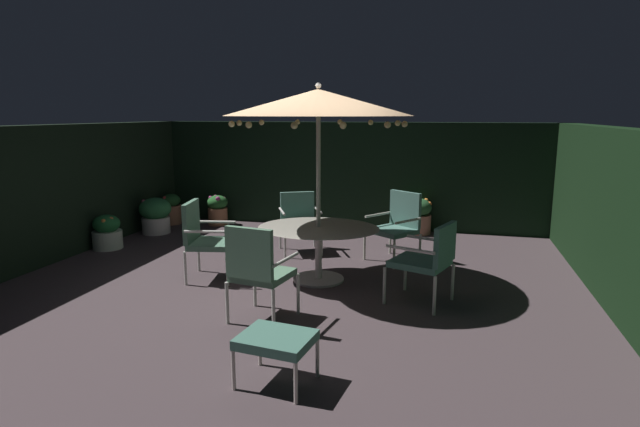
{
  "coord_description": "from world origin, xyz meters",
  "views": [
    {
      "loc": [
        1.91,
        -5.97,
        2.15
      ],
      "look_at": [
        0.29,
        0.3,
        0.87
      ],
      "focal_mm": 28.6,
      "sensor_mm": 36.0,
      "label": 1
    }
  ],
  "objects_px": {
    "patio_chair_east": "(299,217)",
    "patio_chair_southeast": "(203,235)",
    "patio_chair_north": "(428,257)",
    "potted_plant_right_near": "(218,209)",
    "patio_dining_table": "(318,238)",
    "potted_plant_back_center": "(107,232)",
    "potted_plant_left_near": "(171,209)",
    "potted_plant_right_far": "(418,216)",
    "patio_umbrella": "(318,103)",
    "ottoman_footrest": "(276,341)",
    "potted_plant_front_corner": "(155,214)",
    "patio_chair_northeast": "(398,222)",
    "patio_chair_south": "(257,267)"
  },
  "relations": [
    {
      "from": "patio_umbrella",
      "to": "potted_plant_right_near",
      "type": "height_order",
      "value": "patio_umbrella"
    },
    {
      "from": "patio_chair_south",
      "to": "potted_plant_left_near",
      "type": "xyz_separation_m",
      "value": [
        -3.43,
        4.11,
        -0.3
      ]
    },
    {
      "from": "patio_chair_northeast",
      "to": "potted_plant_right_near",
      "type": "bearing_deg",
      "value": 156.91
    },
    {
      "from": "patio_dining_table",
      "to": "potted_plant_front_corner",
      "type": "xyz_separation_m",
      "value": [
        -3.54,
        1.84,
        -0.22
      ]
    },
    {
      "from": "patio_dining_table",
      "to": "patio_chair_southeast",
      "type": "bearing_deg",
      "value": -168.68
    },
    {
      "from": "patio_umbrella",
      "to": "potted_plant_front_corner",
      "type": "height_order",
      "value": "patio_umbrella"
    },
    {
      "from": "patio_dining_table",
      "to": "potted_plant_back_center",
      "type": "bearing_deg",
      "value": 169.53
    },
    {
      "from": "ottoman_footrest",
      "to": "potted_plant_left_near",
      "type": "bearing_deg",
      "value": 127.56
    },
    {
      "from": "patio_chair_east",
      "to": "patio_chair_north",
      "type": "bearing_deg",
      "value": -41.58
    },
    {
      "from": "patio_dining_table",
      "to": "potted_plant_right_near",
      "type": "relative_size",
      "value": 2.71
    },
    {
      "from": "potted_plant_front_corner",
      "to": "patio_chair_south",
      "type": "bearing_deg",
      "value": -45.37
    },
    {
      "from": "patio_chair_north",
      "to": "patio_chair_east",
      "type": "height_order",
      "value": "patio_chair_north"
    },
    {
      "from": "patio_chair_northeast",
      "to": "patio_chair_southeast",
      "type": "relative_size",
      "value": 0.98
    },
    {
      "from": "potted_plant_right_far",
      "to": "patio_umbrella",
      "type": "bearing_deg",
      "value": -109.71
    },
    {
      "from": "patio_chair_north",
      "to": "ottoman_footrest",
      "type": "relative_size",
      "value": 1.53
    },
    {
      "from": "ottoman_footrest",
      "to": "patio_chair_north",
      "type": "bearing_deg",
      "value": 62.57
    },
    {
      "from": "patio_umbrella",
      "to": "patio_chair_northeast",
      "type": "relative_size",
      "value": 2.49
    },
    {
      "from": "patio_umbrella",
      "to": "patio_chair_southeast",
      "type": "height_order",
      "value": "patio_umbrella"
    },
    {
      "from": "patio_dining_table",
      "to": "ottoman_footrest",
      "type": "bearing_deg",
      "value": -82.74
    },
    {
      "from": "patio_chair_east",
      "to": "potted_plant_front_corner",
      "type": "bearing_deg",
      "value": 170.28
    },
    {
      "from": "patio_dining_table",
      "to": "patio_chair_east",
      "type": "bearing_deg",
      "value": 116.35
    },
    {
      "from": "patio_chair_south",
      "to": "potted_plant_front_corner",
      "type": "relative_size",
      "value": 1.6
    },
    {
      "from": "patio_umbrella",
      "to": "potted_plant_front_corner",
      "type": "distance_m",
      "value": 4.43
    },
    {
      "from": "patio_umbrella",
      "to": "patio_chair_southeast",
      "type": "relative_size",
      "value": 2.45
    },
    {
      "from": "patio_chair_east",
      "to": "potted_plant_right_far",
      "type": "relative_size",
      "value": 1.42
    },
    {
      "from": "patio_chair_north",
      "to": "potted_plant_right_near",
      "type": "bearing_deg",
      "value": 141.87
    },
    {
      "from": "patio_chair_northeast",
      "to": "patio_chair_south",
      "type": "bearing_deg",
      "value": -112.99
    },
    {
      "from": "potted_plant_right_far",
      "to": "patio_chair_northeast",
      "type": "bearing_deg",
      "value": -95.89
    },
    {
      "from": "potted_plant_back_center",
      "to": "potted_plant_left_near",
      "type": "distance_m",
      "value": 1.94
    },
    {
      "from": "patio_chair_southeast",
      "to": "patio_chair_northeast",
      "type": "bearing_deg",
      "value": 32.59
    },
    {
      "from": "potted_plant_left_near",
      "to": "patio_chair_southeast",
      "type": "bearing_deg",
      "value": -52.94
    },
    {
      "from": "patio_chair_east",
      "to": "potted_plant_right_far",
      "type": "bearing_deg",
      "value": 43.61
    },
    {
      "from": "potted_plant_right_far",
      "to": "potted_plant_right_near",
      "type": "distance_m",
      "value": 3.85
    },
    {
      "from": "patio_chair_south",
      "to": "potted_plant_back_center",
      "type": "xyz_separation_m",
      "value": [
        -3.44,
        2.17,
        -0.33
      ]
    },
    {
      "from": "potted_plant_front_corner",
      "to": "potted_plant_left_near",
      "type": "xyz_separation_m",
      "value": [
        -0.14,
        0.78,
        -0.04
      ]
    },
    {
      "from": "potted_plant_back_center",
      "to": "potted_plant_right_near",
      "type": "xyz_separation_m",
      "value": [
        0.93,
        2.1,
        0.03
      ]
    },
    {
      "from": "patio_chair_east",
      "to": "patio_chair_southeast",
      "type": "relative_size",
      "value": 0.89
    },
    {
      "from": "patio_chair_north",
      "to": "potted_plant_front_corner",
      "type": "height_order",
      "value": "patio_chair_north"
    },
    {
      "from": "patio_chair_east",
      "to": "ottoman_footrest",
      "type": "height_order",
      "value": "patio_chair_east"
    },
    {
      "from": "potted_plant_back_center",
      "to": "potted_plant_left_near",
      "type": "height_order",
      "value": "potted_plant_left_near"
    },
    {
      "from": "potted_plant_left_near",
      "to": "potted_plant_right_near",
      "type": "height_order",
      "value": "potted_plant_left_near"
    },
    {
      "from": "patio_chair_east",
      "to": "ottoman_footrest",
      "type": "xyz_separation_m",
      "value": [
        1.0,
        -3.94,
        -0.17
      ]
    },
    {
      "from": "patio_dining_table",
      "to": "patio_chair_southeast",
      "type": "xyz_separation_m",
      "value": [
        -1.48,
        -0.3,
        0.02
      ]
    },
    {
      "from": "patio_umbrella",
      "to": "potted_plant_right_far",
      "type": "distance_m",
      "value": 3.74
    },
    {
      "from": "patio_umbrella",
      "to": "potted_plant_right_far",
      "type": "xyz_separation_m",
      "value": [
        1.08,
        3.0,
        -1.94
      ]
    },
    {
      "from": "patio_umbrella",
      "to": "patio_chair_south",
      "type": "bearing_deg",
      "value": -99.79
    },
    {
      "from": "patio_chair_east",
      "to": "patio_chair_south",
      "type": "bearing_deg",
      "value": -81.78
    },
    {
      "from": "patio_chair_north",
      "to": "potted_plant_back_center",
      "type": "bearing_deg",
      "value": 166.92
    },
    {
      "from": "patio_umbrella",
      "to": "ottoman_footrest",
      "type": "relative_size",
      "value": 4.04
    },
    {
      "from": "ottoman_footrest",
      "to": "potted_plant_right_far",
      "type": "xyz_separation_m",
      "value": [
        0.75,
        5.61,
        -0.03
      ]
    }
  ]
}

